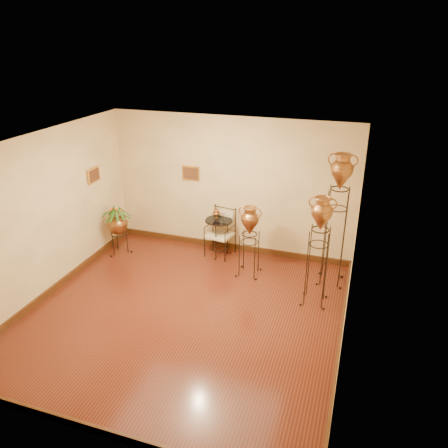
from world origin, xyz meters
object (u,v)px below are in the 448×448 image
(amphora_tall, at_px, (336,219))
(amphora_mid, at_px, (318,251))
(armchair, at_px, (220,233))
(planter_urn, at_px, (117,222))
(side_table, at_px, (219,237))

(amphora_tall, distance_m, amphora_mid, 0.84)
(armchair, bearing_deg, planter_urn, -154.09)
(amphora_tall, xyz_separation_m, armchair, (-2.27, 0.36, -0.75))
(amphora_tall, distance_m, armchair, 2.42)
(armchair, relative_size, side_table, 0.99)
(armchair, bearing_deg, side_table, -171.34)
(amphora_tall, distance_m, planter_urn, 4.34)
(amphora_mid, relative_size, side_table, 1.94)
(amphora_mid, relative_size, armchair, 1.96)
(amphora_tall, height_order, planter_urn, amphora_tall)
(amphora_tall, relative_size, planter_urn, 1.99)
(armchair, distance_m, side_table, 0.09)
(planter_urn, bearing_deg, side_table, 15.32)
(amphora_mid, distance_m, side_table, 2.45)
(side_table, bearing_deg, armchair, -2.13)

